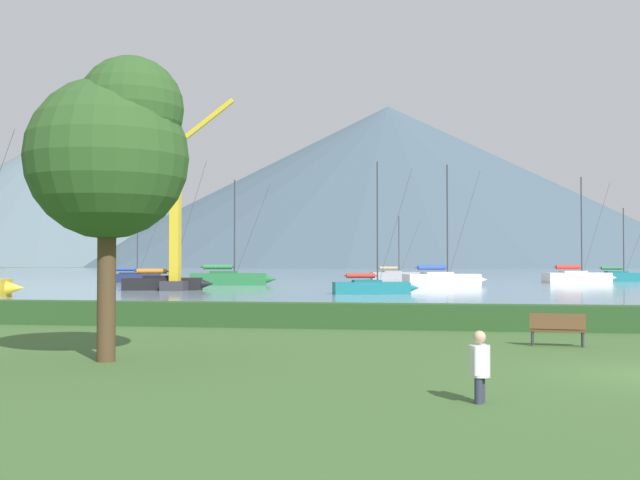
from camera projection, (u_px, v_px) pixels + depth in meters
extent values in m
cube|color=gray|center=(480.00, 274.00, 152.07)|extent=(320.00, 246.00, 0.00)
cube|color=#284C23|center=(586.00, 318.00, 27.91)|extent=(80.00, 1.20, 0.91)
cube|color=#19707A|center=(619.00, 277.00, 97.51)|extent=(6.94, 3.40, 1.04)
cube|color=#16646E|center=(616.00, 274.00, 97.52)|extent=(2.71, 2.00, 0.66)
cylinder|color=#333338|center=(624.00, 242.00, 97.63)|extent=(0.13, 0.13, 8.38)
cylinder|color=#333338|center=(612.00, 268.00, 97.53)|extent=(2.96, 0.63, 0.11)
cylinder|color=#2D7542|center=(612.00, 268.00, 97.53)|extent=(2.58, 0.85, 0.42)
cylinder|color=#333338|center=(636.00, 244.00, 97.63)|extent=(3.12, 0.58, 7.97)
cube|color=white|center=(577.00, 278.00, 90.19)|extent=(7.72, 4.53, 1.15)
cone|color=white|center=(612.00, 278.00, 90.72)|extent=(1.48, 1.30, 0.98)
cube|color=silver|center=(573.00, 274.00, 90.15)|extent=(3.11, 2.47, 0.73)
cylinder|color=#333338|center=(581.00, 227.00, 90.42)|extent=(0.15, 0.15, 11.35)
cylinder|color=#333338|center=(568.00, 267.00, 90.09)|extent=(3.18, 1.08, 0.13)
cylinder|color=red|center=(568.00, 267.00, 90.09)|extent=(2.81, 1.25, 0.46)
cylinder|color=#333338|center=(596.00, 230.00, 90.63)|extent=(3.33, 1.04, 10.79)
cube|color=navy|center=(133.00, 278.00, 92.70)|extent=(6.42, 3.31, 0.96)
cone|color=navy|center=(163.00, 278.00, 92.83)|extent=(1.19, 1.02, 0.82)
cube|color=#1B2449|center=(130.00, 275.00, 92.69)|extent=(2.53, 1.91, 0.61)
cylinder|color=#333338|center=(137.00, 241.00, 92.83)|extent=(0.12, 0.12, 8.52)
cylinder|color=#333338|center=(125.00, 269.00, 92.69)|extent=(2.72, 0.67, 0.10)
cylinder|color=#2847A3|center=(125.00, 269.00, 92.69)|extent=(2.37, 0.86, 0.38)
cylinder|color=#333338|center=(150.00, 243.00, 92.88)|extent=(2.85, 0.63, 8.10)
cube|color=#9E9EA3|center=(395.00, 276.00, 106.61)|extent=(6.66, 3.70, 0.99)
cone|color=#9E9EA3|center=(422.00, 276.00, 106.93)|extent=(1.26, 1.09, 0.84)
cube|color=gray|center=(392.00, 273.00, 106.59)|extent=(2.65, 2.06, 0.63)
cylinder|color=#333338|center=(399.00, 246.00, 106.76)|extent=(0.13, 0.13, 7.91)
cylinder|color=#333338|center=(388.00, 268.00, 106.56)|extent=(2.77, 0.83, 0.11)
cylinder|color=tan|center=(388.00, 268.00, 106.56)|extent=(2.44, 1.00, 0.40)
cylinder|color=#333338|center=(410.00, 247.00, 106.89)|extent=(2.91, 0.79, 7.53)
cube|color=#236B38|center=(228.00, 279.00, 82.04)|extent=(8.09, 4.65, 1.20)
cone|color=#236B38|center=(271.00, 279.00, 82.53)|extent=(1.55, 1.35, 1.02)
cube|color=#206032|center=(224.00, 275.00, 82.01)|extent=(3.24, 2.55, 0.77)
cylinder|color=#333338|center=(235.00, 229.00, 82.25)|extent=(0.15, 0.15, 10.18)
cylinder|color=#333338|center=(218.00, 267.00, 81.96)|extent=(3.35, 1.08, 0.13)
cylinder|color=#2D7542|center=(218.00, 267.00, 81.96)|extent=(2.95, 1.27, 0.48)
cylinder|color=#333338|center=(252.00, 232.00, 82.45)|extent=(3.51, 1.04, 9.68)
cube|color=black|center=(163.00, 284.00, 68.12)|extent=(6.91, 3.72, 1.03)
cone|color=black|center=(207.00, 284.00, 68.37)|extent=(1.30, 1.11, 0.88)
cube|color=black|center=(158.00, 279.00, 68.11)|extent=(2.74, 2.10, 0.66)
cylinder|color=#333338|center=(170.00, 219.00, 68.31)|extent=(0.13, 0.13, 11.01)
cylinder|color=#333338|center=(152.00, 271.00, 68.09)|extent=(2.90, 0.80, 0.11)
cylinder|color=orange|center=(152.00, 271.00, 68.09)|extent=(2.54, 0.99, 0.41)
cylinder|color=#333338|center=(188.00, 222.00, 68.40)|extent=(3.04, 0.75, 10.46)
cube|color=#19707A|center=(371.00, 288.00, 59.76)|extent=(5.94, 3.40, 0.88)
cone|color=#19707A|center=(413.00, 288.00, 60.12)|extent=(1.13, 0.99, 0.75)
cube|color=#16646E|center=(367.00, 284.00, 59.74)|extent=(2.38, 1.87, 0.56)
cylinder|color=#333338|center=(377.00, 224.00, 59.94)|extent=(0.11, 0.11, 9.45)
cylinder|color=#333338|center=(361.00, 276.00, 59.70)|extent=(2.46, 0.79, 0.10)
cylinder|color=red|center=(361.00, 276.00, 59.70)|extent=(2.16, 0.93, 0.35)
cylinder|color=#333338|center=(395.00, 228.00, 60.08)|extent=(2.58, 0.76, 8.98)
cone|color=gold|center=(15.00, 288.00, 55.15)|extent=(1.52, 1.30, 1.03)
cube|color=white|center=(442.00, 280.00, 79.54)|extent=(7.83, 5.07, 1.17)
cone|color=white|center=(482.00, 280.00, 80.40)|extent=(1.54, 1.39, 0.99)
cube|color=silver|center=(437.00, 276.00, 79.47)|extent=(3.21, 2.66, 0.74)
cylinder|color=#333338|center=(447.00, 222.00, 79.83)|extent=(0.15, 0.15, 11.47)
cylinder|color=#333338|center=(432.00, 268.00, 79.37)|extent=(3.15, 1.33, 0.13)
cylinder|color=#2847A3|center=(432.00, 268.00, 79.37)|extent=(2.81, 1.47, 0.47)
cylinder|color=#333338|center=(464.00, 225.00, 80.17)|extent=(3.30, 1.31, 10.90)
cube|color=brown|center=(557.00, 330.00, 23.13)|extent=(1.59, 0.62, 0.06)
cube|color=brown|center=(557.00, 321.00, 22.95)|extent=(1.56, 0.30, 0.45)
cylinder|color=#333338|center=(582.00, 338.00, 23.09)|extent=(0.08, 0.08, 0.45)
cylinder|color=#333338|center=(533.00, 337.00, 23.47)|extent=(0.08, 0.08, 0.45)
cylinder|color=#333338|center=(583.00, 339.00, 22.77)|extent=(0.08, 0.08, 0.45)
cylinder|color=#333338|center=(532.00, 338.00, 23.15)|extent=(0.08, 0.08, 0.45)
cylinder|color=#2D3347|center=(478.00, 391.00, 13.75)|extent=(0.14, 0.14, 0.45)
cylinder|color=#2D3347|center=(481.00, 389.00, 13.92)|extent=(0.14, 0.14, 0.45)
cylinder|color=silver|center=(480.00, 361.00, 13.85)|extent=(0.36, 0.36, 0.55)
cylinder|color=silver|center=(476.00, 361.00, 13.63)|extent=(0.09, 0.09, 0.49)
cylinder|color=silver|center=(483.00, 358.00, 14.07)|extent=(0.09, 0.09, 0.49)
sphere|color=tan|center=(480.00, 337.00, 13.86)|extent=(0.22, 0.22, 0.22)
cylinder|color=#4C3823|center=(106.00, 288.00, 19.61)|extent=(0.45, 0.45, 3.59)
sphere|color=#2C5123|center=(107.00, 158.00, 19.69)|extent=(3.99, 3.99, 3.99)
sphere|color=#2C5123|center=(131.00, 109.00, 19.63)|extent=(2.59, 2.59, 2.59)
cube|color=#333338|center=(175.00, 286.00, 66.82)|extent=(2.00, 2.00, 0.80)
cube|color=gold|center=(175.00, 213.00, 66.99)|extent=(0.80, 0.80, 11.38)
cube|color=gold|center=(204.00, 123.00, 66.77)|extent=(5.16, 0.36, 3.93)
cone|color=#425666|center=(388.00, 186.00, 411.51)|extent=(319.45, 319.45, 82.23)
cone|color=slate|center=(59.00, 199.00, 415.97)|extent=(213.94, 213.94, 69.32)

